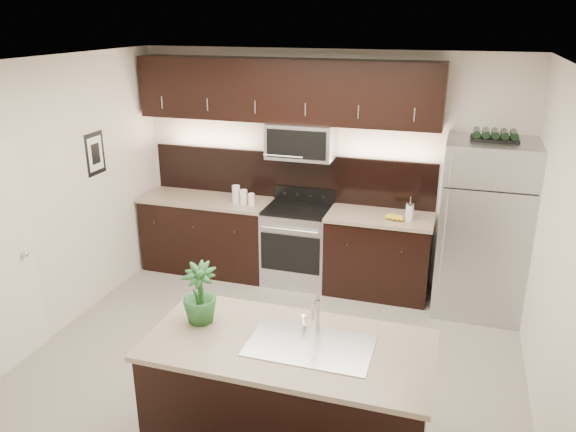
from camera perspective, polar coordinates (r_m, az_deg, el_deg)
name	(u,v)px	position (r m, az deg, el deg)	size (l,w,h in m)	color
ground	(273,360)	(5.43, -1.58, -14.44)	(4.50, 4.50, 0.00)	gray
room_walls	(257,187)	(4.69, -3.21, 2.94)	(4.52, 4.02, 2.71)	silver
counter_run	(281,242)	(6.75, -0.68, -2.70)	(3.51, 0.65, 0.94)	black
upper_fixtures	(287,101)	(6.43, -0.11, 11.64)	(3.49, 0.40, 1.66)	black
island	(289,399)	(4.20, 0.07, -18.14)	(1.96, 0.96, 0.94)	black
sink_faucet	(310,343)	(3.89, 2.28, -12.81)	(0.84, 0.50, 0.28)	silver
refrigerator	(483,228)	(6.25, 19.22, -1.16)	(0.90, 0.81, 1.87)	#B2B2B7
wine_rack	(495,135)	(5.99, 20.28, 7.69)	(0.46, 0.29, 0.11)	black
plant	(200,293)	(4.12, -8.98, -7.77)	(0.25, 0.25, 0.45)	#225524
canisters	(242,196)	(6.64, -4.71, 2.02)	(0.30, 0.15, 0.21)	silver
french_press	(410,211)	(6.23, 12.25, 0.46)	(0.09, 0.09, 0.26)	silver
bananas	(390,216)	(6.24, 10.35, 0.00)	(0.21, 0.16, 0.06)	gold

